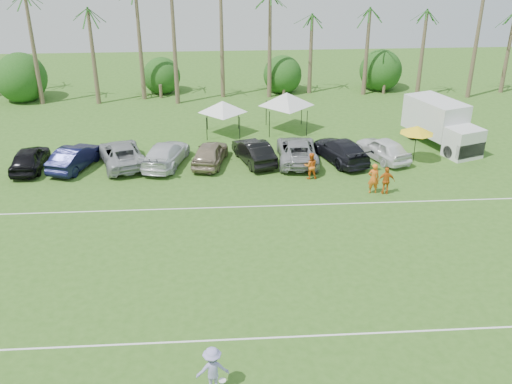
{
  "coord_description": "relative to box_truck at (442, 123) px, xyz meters",
  "views": [
    {
      "loc": [
        -0.48,
        -16.51,
        15.48
      ],
      "look_at": [
        1.52,
        12.66,
        1.6
      ],
      "focal_mm": 40.0,
      "sensor_mm": 36.0,
      "label": 1
    }
  ],
  "objects": [
    {
      "name": "sideline_player_a",
      "position": [
        -7.2,
        -7.9,
        -0.82
      ],
      "size": [
        0.73,
        0.48,
        1.98
      ],
      "primitive_type": "imported",
      "rotation": [
        0.0,
        0.0,
        3.13
      ],
      "color": "orange",
      "rests_on": "ground"
    },
    {
      "name": "bush_tree_2",
      "position": [
        -10.28,
        15.68,
        -0.01
      ],
      "size": [
        4.0,
        4.0,
        4.0
      ],
      "color": "brown",
      "rests_on": "ground"
    },
    {
      "name": "bush_tree_3",
      "position": [
        -0.28,
        15.68,
        -0.01
      ],
      "size": [
        4.0,
        4.0,
        4.0
      ],
      "color": "brown",
      "rests_on": "ground"
    },
    {
      "name": "parked_car_3",
      "position": [
        -20.52,
        -2.38,
        -1.0
      ],
      "size": [
        3.54,
        5.97,
        1.62
      ],
      "primitive_type": "imported",
      "rotation": [
        0.0,
        0.0,
        2.9
      ],
      "color": "silver",
      "rests_on": "ground"
    },
    {
      "name": "palm_tree_4",
      "position": [
        -20.28,
        14.68,
        5.67
      ],
      "size": [
        2.4,
        2.4,
        8.9
      ],
      "color": "brown",
      "rests_on": "ground"
    },
    {
      "name": "parked_car_0",
      "position": [
        -29.79,
        -2.55,
        -1.0
      ],
      "size": [
        2.02,
        4.81,
        1.62
      ],
      "primitive_type": "imported",
      "rotation": [
        0.0,
        0.0,
        3.16
      ],
      "color": "black",
      "rests_on": "ground"
    },
    {
      "name": "market_umbrella",
      "position": [
        -2.96,
        -2.94,
        0.57
      ],
      "size": [
        2.39,
        2.39,
        2.66
      ],
      "color": "black",
      "rests_on": "ground"
    },
    {
      "name": "parked_car_2",
      "position": [
        -23.61,
        -2.14,
        -1.0
      ],
      "size": [
        4.38,
        6.39,
        1.62
      ],
      "primitive_type": "imported",
      "rotation": [
        0.0,
        0.0,
        3.46
      ],
      "color": "#9C9EA1",
      "rests_on": "ground"
    },
    {
      "name": "sideline_player_b",
      "position": [
        -10.77,
        -5.41,
        -0.91
      ],
      "size": [
        0.88,
        0.69,
        1.81
      ],
      "primitive_type": "imported",
      "rotation": [
        0.0,
        0.0,
        3.15
      ],
      "color": "orange",
      "rests_on": "ground"
    },
    {
      "name": "parked_car_4",
      "position": [
        -17.43,
        -2.43,
        -1.0
      ],
      "size": [
        2.89,
        5.06,
        1.62
      ],
      "primitive_type": "imported",
      "rotation": [
        0.0,
        0.0,
        2.93
      ],
      "color": "gray",
      "rests_on": "ground"
    },
    {
      "name": "parked_car_8",
      "position": [
        -5.08,
        -2.38,
        -1.0
      ],
      "size": [
        3.57,
        5.14,
        1.62
      ],
      "primitive_type": "imported",
      "rotation": [
        0.0,
        0.0,
        3.53
      ],
      "color": "white",
      "rests_on": "ground"
    },
    {
      "name": "canopy_tent_right",
      "position": [
        -11.28,
        4.3,
        1.37
      ],
      "size": [
        4.58,
        4.58,
        3.71
      ],
      "color": "black",
      "rests_on": "ground"
    },
    {
      "name": "frisbee_player",
      "position": [
        -17.24,
        -24.0,
        -0.88
      ],
      "size": [
        1.28,
        0.84,
        1.86
      ],
      "rotation": [
        0.0,
        0.0,
        3.27
      ],
      "color": "#9D96D5",
      "rests_on": "ground"
    },
    {
      "name": "parked_car_6",
      "position": [
        -11.26,
        -2.32,
        -1.0
      ],
      "size": [
        3.02,
        5.98,
        1.62
      ],
      "primitive_type": "imported",
      "rotation": [
        0.0,
        0.0,
        3.09
      ],
      "color": "gray",
      "rests_on": "ground"
    },
    {
      "name": "field_lines",
      "position": [
        -16.28,
        -15.32,
        -1.81
      ],
      "size": [
        80.0,
        12.1,
        0.01
      ],
      "color": "white",
      "rests_on": "ground"
    },
    {
      "name": "box_truck",
      "position": [
        0.0,
        0.0,
        0.0
      ],
      "size": [
        4.55,
        7.02,
        3.39
      ],
      "rotation": [
        0.0,
        0.0,
        0.35
      ],
      "color": "silver",
      "rests_on": "ground"
    },
    {
      "name": "ground",
      "position": [
        -16.28,
        -23.32,
        -1.81
      ],
      "size": [
        120.0,
        120.0,
        0.0
      ],
      "primitive_type": "plane",
      "color": "#34601C",
      "rests_on": "ground"
    },
    {
      "name": "parked_car_1",
      "position": [
        -26.7,
        -2.55,
        -1.0
      ],
      "size": [
        3.21,
        5.22,
        1.62
      ],
      "primitive_type": "imported",
      "rotation": [
        0.0,
        0.0,
        2.81
      ],
      "color": "black",
      "rests_on": "ground"
    },
    {
      "name": "palm_tree_8",
      "position": [
        -3.28,
        14.68,
        5.67
      ],
      "size": [
        2.4,
        2.4,
        8.9
      ],
      "color": "brown",
      "rests_on": "ground"
    },
    {
      "name": "canopy_tent_left",
      "position": [
        -16.42,
        3.73,
        0.95
      ],
      "size": [
        3.98,
        3.98,
        3.22
      ],
      "color": "black",
      "rests_on": "ground"
    },
    {
      "name": "sideline_player_c",
      "position": [
        -6.43,
        -8.1,
        -0.92
      ],
      "size": [
        1.08,
        0.52,
        1.78
      ],
      "primitive_type": "imported",
      "rotation": [
        0.0,
        0.0,
        3.05
      ],
      "color": "orange",
      "rests_on": "ground"
    },
    {
      "name": "bush_tree_1",
      "position": [
        -22.28,
        15.68,
        -0.01
      ],
      "size": [
        4.0,
        4.0,
        4.0
      ],
      "color": "brown",
      "rests_on": "ground"
    },
    {
      "name": "palm_tree_1",
      "position": [
        -33.28,
        14.68,
        6.54
      ],
      "size": [
        2.4,
        2.4,
        9.9
      ],
      "color": "brown",
      "rests_on": "ground"
    },
    {
      "name": "bush_tree_0",
      "position": [
        -35.28,
        15.68,
        -0.01
      ],
      "size": [
        4.0,
        4.0,
        4.0
      ],
      "color": "brown",
      "rests_on": "ground"
    },
    {
      "name": "palm_tree_9",
      "position": [
        1.72,
        14.68,
        6.54
      ],
      "size": [
        2.4,
        2.4,
        9.9
      ],
      "color": "brown",
      "rests_on": "ground"
    },
    {
      "name": "parked_car_7",
      "position": [
        -8.17,
        -2.45,
        -1.0
      ],
      "size": [
        3.87,
        6.02,
        1.62
      ],
      "primitive_type": "imported",
      "rotation": [
        0.0,
        0.0,
        3.45
      ],
      "color": "black",
      "rests_on": "ground"
    },
    {
      "name": "palm_tree_5",
      "position": [
        -16.28,
        14.68,
        6.54
      ],
      "size": [
        2.4,
        2.4,
        9.9
      ],
      "color": "brown",
      "rests_on": "ground"
    },
    {
      "name": "parked_car_5",
      "position": [
        -14.34,
        -2.31,
        -1.0
      ],
      "size": [
        3.08,
        5.21,
        1.62
      ],
      "primitive_type": "imported",
      "rotation": [
        0.0,
        0.0,
        3.44
      ],
      "color": "black",
      "rests_on": "ground"
    }
  ]
}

